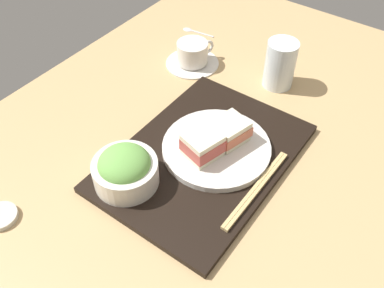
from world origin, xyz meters
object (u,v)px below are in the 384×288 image
at_px(sandwich_near, 203,145).
at_px(small_sauce_dish, 1,216).
at_px(sandwich_far, 229,131).
at_px(chopsticks_pair, 256,189).
at_px(sandwich_plate, 216,149).
at_px(drinking_glass, 280,64).
at_px(teaspoon, 192,30).
at_px(coffee_cup, 193,55).
at_px(salad_bowl, 125,169).

relative_size(sandwich_near, small_sauce_dish, 1.33).
xyz_separation_m(sandwich_far, chopsticks_pair, (-0.07, -0.11, -0.03)).
height_order(sandwich_plate, chopsticks_pair, sandwich_plate).
relative_size(drinking_glass, teaspoon, 1.20).
distance_m(coffee_cup, drinking_glass, 0.23).
distance_m(sandwich_plate, chopsticks_pair, 0.13).
bearing_deg(sandwich_near, small_sauce_dish, 145.63).
xyz_separation_m(chopsticks_pair, small_sauce_dish, (-0.33, 0.36, -0.01)).
height_order(sandwich_far, small_sauce_dish, sandwich_far).
distance_m(sandwich_far, teaspoon, 0.48).
distance_m(sandwich_plate, small_sauce_dish, 0.44).
bearing_deg(teaspoon, salad_bowl, -156.56).
relative_size(small_sauce_dish, teaspoon, 0.63).
relative_size(chopsticks_pair, coffee_cup, 1.61).
height_order(coffee_cup, teaspoon, coffee_cup).
bearing_deg(teaspoon, sandwich_far, -134.77).
distance_m(sandwich_plate, coffee_cup, 0.34).
relative_size(coffee_cup, drinking_glass, 1.17).
xyz_separation_m(sandwich_plate, chopsticks_pair, (-0.04, -0.12, -0.00)).
xyz_separation_m(sandwich_plate, salad_bowl, (-0.17, 0.10, 0.03)).
height_order(sandwich_plate, salad_bowl, salad_bowl).
bearing_deg(sandwich_near, coffee_cup, 39.00).
bearing_deg(small_sauce_dish, chopsticks_pair, -47.77).
height_order(sandwich_plate, teaspoon, sandwich_plate).
relative_size(sandwich_near, coffee_cup, 0.60).
bearing_deg(chopsticks_pair, small_sauce_dish, 132.23).
distance_m(coffee_cup, small_sauce_dish, 0.61).
relative_size(salad_bowl, small_sauce_dish, 2.01).
bearing_deg(small_sauce_dish, sandwich_near, -34.37).
height_order(drinking_glass, small_sauce_dish, drinking_glass).
bearing_deg(sandwich_near, drinking_glass, 0.08).
relative_size(sandwich_plate, small_sauce_dish, 3.60).
height_order(small_sauce_dish, teaspoon, small_sauce_dish).
distance_m(salad_bowl, chopsticks_pair, 0.25).
bearing_deg(sandwich_near, teaspoon, 38.29).
xyz_separation_m(sandwich_far, teaspoon, (0.34, 0.34, -0.05)).
distance_m(sandwich_far, drinking_glass, 0.26).
xyz_separation_m(sandwich_near, drinking_glass, (0.33, 0.00, 0.00)).
distance_m(chopsticks_pair, teaspoon, 0.61).
relative_size(sandwich_plate, chopsticks_pair, 1.00).
bearing_deg(small_sauce_dish, drinking_glass, -18.89).
distance_m(drinking_glass, small_sauce_dish, 0.70).
xyz_separation_m(sandwich_near, chopsticks_pair, (-0.01, -0.13, -0.04)).
relative_size(sandwich_near, sandwich_far, 0.96).
relative_size(sandwich_far, chopsticks_pair, 0.38).
height_order(salad_bowl, coffee_cup, salad_bowl).
bearing_deg(sandwich_plate, small_sauce_dish, 147.03).
bearing_deg(chopsticks_pair, teaspoon, 47.60).
height_order(chopsticks_pair, teaspoon, chopsticks_pair).
xyz_separation_m(sandwich_plate, coffee_cup, (0.24, 0.23, 0.01)).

